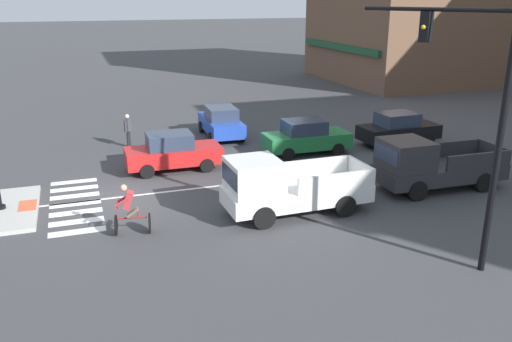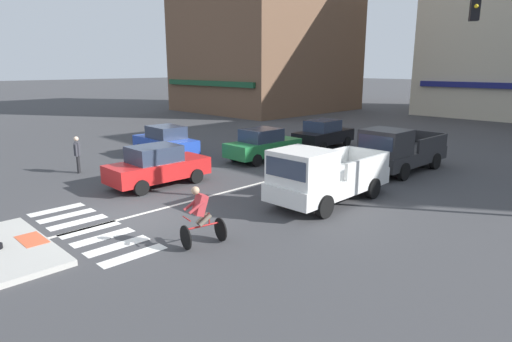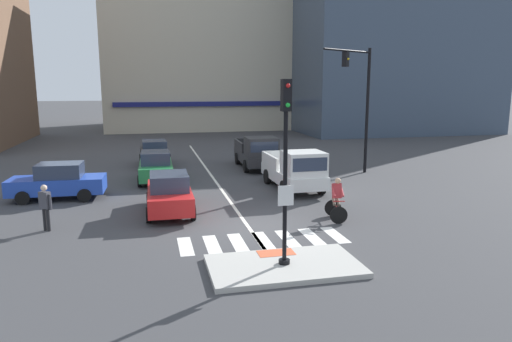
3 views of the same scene
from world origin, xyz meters
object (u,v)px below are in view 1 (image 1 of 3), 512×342
Objects in this scene: car_green_westbound_far at (306,137)px; pickup_truck_white_eastbound_mid at (285,187)px; car_black_westbound_distant at (398,129)px; pickup_truck_charcoal_eastbound_far at (430,165)px; pedestrian_at_curb_left at (128,128)px; traffic_light_mast at (476,103)px; cyclist at (130,209)px; car_red_westbound_near at (173,152)px; car_blue_cross_left at (221,122)px.

car_green_westbound_far is 7.62m from pickup_truck_white_eastbound_mid.
car_black_westbound_distant is 5.12m from car_green_westbound_far.
pickup_truck_charcoal_eastbound_far is 6.27m from pickup_truck_white_eastbound_mid.
pickup_truck_white_eastbound_mid is 3.07× the size of pedestrian_at_curb_left.
traffic_light_mast is at bearing 34.27° from pickup_truck_white_eastbound_mid.
pedestrian_at_curb_left is at bearing 174.01° from cyclist.
car_green_westbound_far is 6.52m from car_red_westbound_near.
pickup_truck_white_eastbound_mid is at bearing -29.77° from car_green_westbound_far.
traffic_light_mast reaches higher than car_black_westbound_distant.
traffic_light_mast reaches higher than car_green_westbound_far.
cyclist is at bearing -54.03° from car_green_westbound_far.
traffic_light_mast is 1.40× the size of pickup_truck_white_eastbound_mid.
car_black_westbound_distant is at bearing 114.80° from cyclist.
car_black_westbound_distant and car_red_westbound_near have the same top height.
car_green_westbound_far is 0.80× the size of pickup_truck_charcoal_eastbound_far.
car_red_westbound_near and car_blue_cross_left have the same top height.
car_blue_cross_left is (-4.39, -8.12, 0.00)m from car_black_westbound_distant.
pickup_truck_charcoal_eastbound_far reaches higher than cyclist.
traffic_light_mast is 6.93m from pickup_truck_white_eastbound_mid.
car_black_westbound_distant is at bearing 73.12° from pedestrian_at_curb_left.
pickup_truck_white_eastbound_mid is (0.45, -6.25, 0.00)m from pickup_truck_charcoal_eastbound_far.
traffic_light_mast is 1.74× the size of car_green_westbound_far.
cyclist is at bearing -22.30° from car_red_westbound_near.
car_red_westbound_near is 5.93m from car_blue_cross_left.
traffic_light_mast is at bearing 9.11° from car_blue_cross_left.
car_blue_cross_left is 0.81× the size of pickup_truck_white_eastbound_mid.
car_black_westbound_distant is 11.08m from pickup_truck_white_eastbound_mid.
traffic_light_mast is at bearing 60.01° from cyclist.
pickup_truck_charcoal_eastbound_far is 11.50m from cyclist.
car_red_westbound_near is 6.77m from pickup_truck_white_eastbound_mid.
pickup_truck_charcoal_eastbound_far is at bearing 27.45° from car_blue_cross_left.
traffic_light_mast is 13.18m from car_red_westbound_near.
car_red_westbound_near is 2.45× the size of cyclist.
pedestrian_at_curb_left is at bearing -116.48° from car_green_westbound_far.
cyclist is at bearing -28.89° from car_blue_cross_left.
pickup_truck_white_eastbound_mid is at bearing -4.08° from car_blue_cross_left.
pedestrian_at_curb_left is (0.43, -4.92, 0.17)m from car_blue_cross_left.
car_black_westbound_distant is at bearing 156.70° from pickup_truck_charcoal_eastbound_far.
pickup_truck_white_eastbound_mid is 3.05× the size of cyclist.
traffic_light_mast is at bearing -28.75° from pickup_truck_charcoal_eastbound_far.
pickup_truck_charcoal_eastbound_far reaches higher than car_black_westbound_distant.
cyclist is 10.55m from pedestrian_at_curb_left.
car_red_westbound_near is 6.63m from cyclist.
cyclist is 1.01× the size of pedestrian_at_curb_left.
car_red_westbound_near is (0.40, -11.63, 0.00)m from car_black_westbound_distant.
traffic_light_mast is at bearing -25.89° from car_black_westbound_distant.
pickup_truck_white_eastbound_mid is (10.98, -0.78, 0.17)m from car_blue_cross_left.
pickup_truck_charcoal_eastbound_far is at bearing 21.89° from car_green_westbound_far.
pedestrian_at_curb_left reaches higher than car_green_westbound_far.
car_green_westbound_far is at bearing 150.23° from pickup_truck_white_eastbound_mid.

